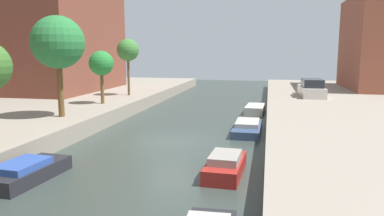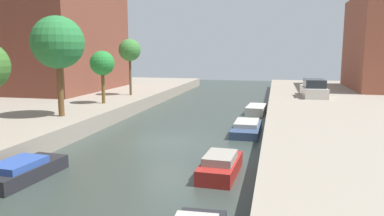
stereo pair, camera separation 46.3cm
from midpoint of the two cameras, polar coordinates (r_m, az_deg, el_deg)
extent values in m
plane|color=#333D38|center=(19.92, -2.81, -5.30)|extent=(84.00, 84.00, 0.00)
cylinder|color=brown|center=(23.06, -19.31, 2.85)|extent=(0.34, 0.34, 3.30)
sphere|color=#287639|center=(22.95, -19.67, 9.62)|extent=(3.08, 3.08, 3.08)
cylinder|color=brown|center=(27.92, -13.22, 3.12)|extent=(0.25, 0.25, 2.35)
sphere|color=#267F34|center=(27.80, -13.36, 6.83)|extent=(1.81, 1.81, 1.81)
cylinder|color=brown|center=(32.68, -9.19, 4.87)|extent=(0.21, 0.21, 3.27)
sphere|color=#3C7B36|center=(32.60, -9.29, 8.92)|extent=(1.92, 1.92, 1.92)
cube|color=beige|center=(33.12, 18.80, 2.43)|extent=(1.99, 4.74, 0.82)
cube|color=#1E2328|center=(32.70, 18.93, 3.68)|extent=(1.70, 2.63, 0.68)
cube|color=#232328|center=(15.57, -23.98, -9.12)|extent=(1.78, 3.59, 0.55)
cube|color=#2D4C9E|center=(15.25, -24.68, -7.95)|extent=(1.43, 2.01, 0.26)
cube|color=maroon|center=(14.81, 5.37, -9.23)|extent=(1.47, 3.24, 0.58)
cube|color=gray|center=(14.56, 5.33, -7.72)|extent=(1.21, 1.80, 0.30)
cube|color=#33476B|center=(22.30, 9.09, -3.25)|extent=(1.63, 4.30, 0.46)
cube|color=#B2ADA3|center=(22.32, 9.13, -2.32)|extent=(1.37, 2.37, 0.25)
cube|color=beige|center=(29.22, 10.43, -0.23)|extent=(1.56, 3.14, 0.62)
camera|label=1|loc=(0.23, -89.47, 0.08)|focal=34.20mm
camera|label=2|loc=(0.23, 90.53, -0.08)|focal=34.20mm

